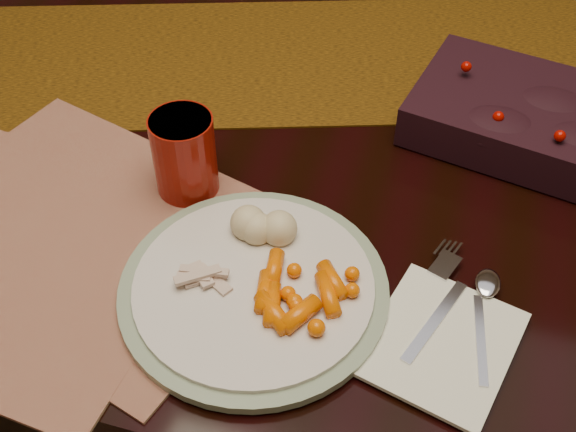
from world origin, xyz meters
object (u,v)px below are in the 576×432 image
(turkey_shreds, at_px, (205,275))
(red_cup, at_px, (184,155))
(placemat_main, at_px, (92,229))
(mashed_potatoes, at_px, (259,223))
(napkin, at_px, (441,343))
(dinner_plate, at_px, (254,288))
(baby_carrots, at_px, (289,298))
(centerpiece, at_px, (565,122))
(dining_table, at_px, (341,293))

(turkey_shreds, bearing_deg, red_cup, 118.40)
(placemat_main, distance_m, mashed_potatoes, 0.20)
(placemat_main, bearing_deg, napkin, 10.01)
(dinner_plate, bearing_deg, red_cup, 133.68)
(napkin, bearing_deg, baby_carrots, -164.06)
(turkey_shreds, height_order, napkin, turkey_shreds)
(turkey_shreds, bearing_deg, mashed_potatoes, 64.45)
(napkin, relative_size, red_cup, 1.52)
(turkey_shreds, bearing_deg, centerpiece, 44.63)
(dining_table, bearing_deg, baby_carrots, -89.60)
(turkey_shreds, distance_m, red_cup, 0.17)
(dining_table, relative_size, placemat_main, 4.20)
(dining_table, distance_m, placemat_main, 0.53)
(mashed_potatoes, xyz_separation_m, napkin, (0.22, -0.08, -0.03))
(centerpiece, distance_m, turkey_shreds, 0.50)
(centerpiece, bearing_deg, napkin, -106.42)
(baby_carrots, height_order, mashed_potatoes, mashed_potatoes)
(dinner_plate, height_order, red_cup, red_cup)
(dining_table, relative_size, napkin, 11.45)
(dining_table, height_order, baby_carrots, baby_carrots)
(placemat_main, distance_m, napkin, 0.42)
(placemat_main, height_order, red_cup, red_cup)
(mashed_potatoes, xyz_separation_m, turkey_shreds, (-0.04, -0.08, -0.01))
(centerpiece, xyz_separation_m, red_cup, (-0.43, -0.21, 0.01))
(red_cup, bearing_deg, mashed_potatoes, -30.66)
(dining_table, xyz_separation_m, centerpiece, (0.26, 0.02, 0.42))
(dinner_plate, relative_size, turkey_shreds, 4.36)
(red_cup, bearing_deg, napkin, -23.54)
(placemat_main, xyz_separation_m, turkey_shreds, (0.16, -0.05, 0.02))
(dinner_plate, distance_m, turkey_shreds, 0.05)
(dinner_plate, relative_size, napkin, 1.84)
(red_cup, bearing_deg, placemat_main, -130.90)
(centerpiece, relative_size, napkin, 2.43)
(centerpiece, bearing_deg, turkey_shreds, -135.37)
(dinner_plate, bearing_deg, baby_carrots, -17.74)
(dining_table, height_order, napkin, napkin)
(mashed_potatoes, distance_m, red_cup, 0.13)
(baby_carrots, bearing_deg, turkey_shreds, 177.13)
(turkey_shreds, bearing_deg, napkin, -0.07)
(centerpiece, distance_m, placemat_main, 0.60)
(baby_carrots, bearing_deg, mashed_potatoes, 125.68)
(placemat_main, relative_size, dinner_plate, 1.48)
(dinner_plate, relative_size, red_cup, 2.79)
(napkin, distance_m, red_cup, 0.36)
(dining_table, height_order, mashed_potatoes, mashed_potatoes)
(dining_table, bearing_deg, red_cup, -132.74)
(turkey_shreds, bearing_deg, baby_carrots, -2.87)
(baby_carrots, height_order, napkin, baby_carrots)
(mashed_potatoes, relative_size, red_cup, 0.74)
(centerpiece, distance_m, baby_carrots, 0.44)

